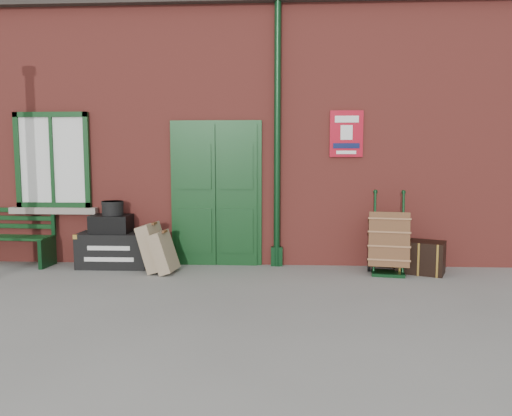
# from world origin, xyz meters

# --- Properties ---
(ground) EXTENTS (80.00, 80.00, 0.00)m
(ground) POSITION_xyz_m (0.00, 0.00, 0.00)
(ground) COLOR gray
(ground) RESTS_ON ground
(station_building) EXTENTS (10.30, 4.30, 4.36)m
(station_building) POSITION_xyz_m (-0.00, 3.49, 2.16)
(station_building) COLOR #9F3C33
(station_building) RESTS_ON ground
(bench) EXTENTS (1.52, 0.55, 0.92)m
(bench) POSITION_xyz_m (-3.62, 1.30, 0.46)
(bench) COLOR #0E3514
(bench) RESTS_ON ground
(houdini_trunk) EXTENTS (1.08, 0.60, 0.54)m
(houdini_trunk) POSITION_xyz_m (-1.86, 1.25, 0.27)
(houdini_trunk) COLOR black
(houdini_trunk) RESTS_ON ground
(strongbox) EXTENTS (0.60, 0.44, 0.27)m
(strongbox) POSITION_xyz_m (-1.91, 1.25, 0.67)
(strongbox) COLOR black
(strongbox) RESTS_ON houdini_trunk
(hatbox) EXTENTS (0.33, 0.33, 0.22)m
(hatbox) POSITION_xyz_m (-1.88, 1.25, 0.91)
(hatbox) COLOR black
(hatbox) RESTS_ON strongbox
(suitcase_back) EXTENTS (0.44, 0.55, 0.73)m
(suitcase_back) POSITION_xyz_m (-1.18, 0.96, 0.37)
(suitcase_back) COLOR #9D8667
(suitcase_back) RESTS_ON ground
(suitcase_front) EXTENTS (0.41, 0.49, 0.63)m
(suitcase_front) POSITION_xyz_m (-1.00, 0.86, 0.31)
(suitcase_front) COLOR #9D8667
(suitcase_front) RESTS_ON ground
(porter_trolley) EXTENTS (0.67, 0.71, 1.19)m
(porter_trolley) POSITION_xyz_m (2.29, 1.06, 0.46)
(porter_trolley) COLOR black
(porter_trolley) RESTS_ON ground
(dark_trunk) EXTENTS (0.77, 0.65, 0.48)m
(dark_trunk) POSITION_xyz_m (2.77, 1.08, 0.24)
(dark_trunk) COLOR black
(dark_trunk) RESTS_ON ground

